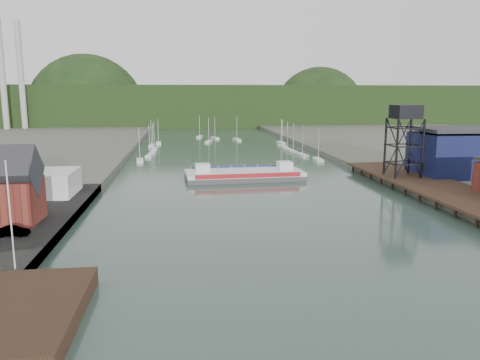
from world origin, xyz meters
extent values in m
plane|color=#294038|center=(0.00, 0.00, 0.00)|extent=(600.00, 600.00, 0.00)
cube|color=black|center=(-29.00, 0.00, 0.90)|extent=(10.00, 18.00, 1.80)
cube|color=black|center=(37.00, 45.00, 1.90)|extent=(14.00, 70.00, 0.50)
cylinder|color=black|center=(31.00, 45.00, 0.80)|extent=(0.60, 0.60, 2.20)
cylinder|color=black|center=(43.00, 45.00, 0.80)|extent=(0.60, 0.60, 2.20)
cube|color=silver|center=(-44.00, 50.00, 3.85)|extent=(18.00, 12.00, 4.50)
cylinder|color=silver|center=(-33.00, 10.00, 7.60)|extent=(0.16, 0.16, 12.00)
cylinder|color=black|center=(32.00, 55.00, 8.65)|extent=(0.50, 0.50, 13.00)
cylinder|color=black|center=(38.00, 55.00, 8.65)|extent=(0.50, 0.50, 13.00)
cylinder|color=black|center=(32.00, 61.00, 8.65)|extent=(0.50, 0.50, 13.00)
cylinder|color=black|center=(38.00, 61.00, 8.65)|extent=(0.50, 0.50, 13.00)
cube|color=black|center=(35.00, 58.00, 16.65)|extent=(5.50, 5.50, 3.00)
cube|color=#0C1438|center=(50.00, 60.00, 6.60)|extent=(20.00, 14.00, 10.00)
cube|color=#2D2D33|center=(50.00, 60.00, 12.50)|extent=(20.50, 14.50, 0.80)
cube|color=silver|center=(-27.54, 103.89, 0.35)|extent=(2.67, 7.65, 0.90)
cube|color=silver|center=(-25.28, 115.30, 0.35)|extent=(2.81, 7.67, 0.90)
cube|color=silver|center=(-24.71, 124.17, 0.35)|extent=(2.35, 7.59, 0.90)
cube|color=silver|center=(-24.81, 134.09, 0.35)|extent=(2.01, 7.50, 0.90)
cube|color=silver|center=(-26.64, 146.33, 0.35)|extent=(2.00, 7.50, 0.90)
cube|color=silver|center=(-24.32, 156.17, 0.35)|extent=(2.16, 7.54, 0.90)
cube|color=silver|center=(27.56, 99.03, 0.35)|extent=(2.53, 7.62, 0.90)
cube|color=silver|center=(25.46, 110.51, 0.35)|extent=(2.76, 7.67, 0.90)
cube|color=silver|center=(24.46, 119.29, 0.35)|extent=(2.22, 7.56, 0.90)
cube|color=silver|center=(24.27, 128.28, 0.35)|extent=(2.18, 7.54, 0.90)
cube|color=silver|center=(24.67, 139.38, 0.35)|extent=(2.46, 7.61, 0.90)
cube|color=silver|center=(26.78, 150.99, 0.35)|extent=(2.48, 7.61, 0.90)
cube|color=silver|center=(-3.16, 160.00, 0.35)|extent=(3.78, 7.76, 0.90)
cube|color=silver|center=(10.04, 168.00, 0.35)|extent=(3.31, 7.74, 0.90)
cube|color=silver|center=(0.66, 176.00, 0.35)|extent=(3.76, 7.76, 0.90)
cube|color=silver|center=(-6.11, 184.00, 0.35)|extent=(3.40, 7.74, 0.90)
cylinder|color=#AEAEA8|center=(-110.00, 230.00, 30.00)|extent=(3.20, 3.20, 60.00)
cylinder|color=#AEAEA8|center=(-102.00, 235.00, 30.00)|extent=(3.20, 3.20, 60.00)
cube|color=black|center=(0.00, 300.00, 12.00)|extent=(500.00, 120.00, 28.00)
sphere|color=black|center=(-80.00, 300.00, 8.00)|extent=(80.00, 80.00, 80.00)
sphere|color=black|center=(90.00, 310.00, 6.00)|extent=(70.00, 70.00, 70.00)
cube|color=#464648|center=(0.41, 70.30, 0.57)|extent=(29.00, 12.96, 1.14)
cube|color=silver|center=(0.41, 70.30, 1.59)|extent=(29.00, 12.96, 0.91)
cube|color=#B0141C|center=(0.74, 64.57, 1.82)|extent=(24.96, 1.60, 1.02)
cube|color=navy|center=(0.08, 76.03, 1.82)|extent=(24.96, 1.60, 1.02)
cube|color=silver|center=(-9.80, 69.72, 2.95)|extent=(3.60, 3.60, 2.27)
cube|color=silver|center=(10.61, 70.88, 2.95)|extent=(3.60, 3.60, 2.27)
imported|color=#999999|center=(-37.39, 22.63, 2.28)|extent=(4.17, 1.55, 1.36)
camera|label=1|loc=(-14.42, -41.43, 20.48)|focal=35.00mm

